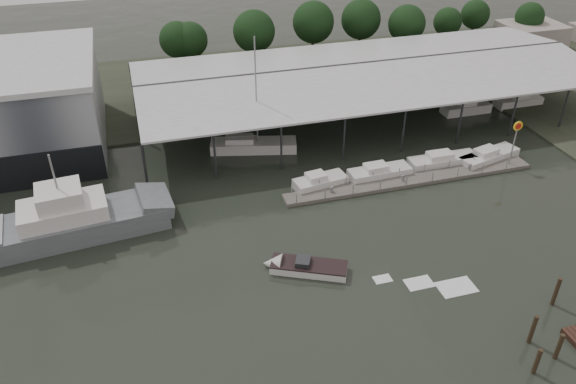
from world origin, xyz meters
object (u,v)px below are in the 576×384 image
object	(u,v)px
shell_fuel_sign	(516,135)
white_sailboat	(252,145)
grey_trawler	(78,219)
speedboat_underway	(302,267)

from	to	relation	value
shell_fuel_sign	white_sailboat	xyz separation A→B (m)	(-26.61, 11.70, -3.27)
grey_trawler	speedboat_underway	distance (m)	21.13
shell_fuel_sign	grey_trawler	world-z (taller)	grey_trawler
white_sailboat	speedboat_underway	distance (m)	22.12
speedboat_underway	grey_trawler	bearing A→B (deg)	-5.05
speedboat_underway	white_sailboat	bearing A→B (deg)	-66.41
shell_fuel_sign	white_sailboat	distance (m)	29.25
grey_trawler	speedboat_underway	xyz separation A→B (m)	(18.13, -10.79, -1.19)
shell_fuel_sign	grey_trawler	size ratio (longest dim) A/B	0.32
shell_fuel_sign	white_sailboat	bearing A→B (deg)	156.27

